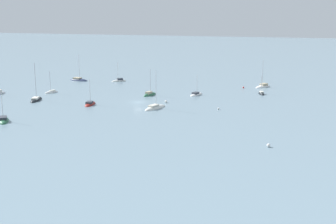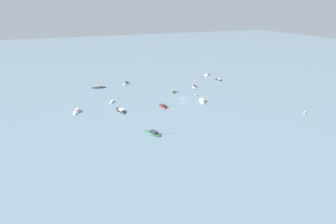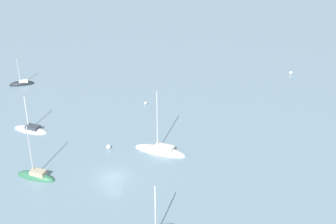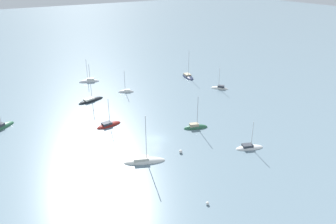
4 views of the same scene
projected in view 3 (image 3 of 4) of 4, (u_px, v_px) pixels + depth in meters
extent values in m
plane|color=slate|center=(112.00, 178.00, 68.86)|extent=(600.00, 600.00, 0.00)
cylinder|color=silver|center=(155.00, 211.00, 55.96)|extent=(0.14, 0.14, 7.03)
ellipsoid|color=white|center=(160.00, 152.00, 75.49)|extent=(5.58, 8.93, 1.74)
cube|color=beige|center=(164.00, 148.00, 74.89)|extent=(2.76, 3.53, 0.69)
cylinder|color=silver|center=(157.00, 121.00, 73.15)|extent=(0.14, 0.14, 10.10)
ellipsoid|color=#2D6647|center=(36.00, 178.00, 68.97)|extent=(3.80, 6.43, 1.87)
cube|color=tan|center=(38.00, 173.00, 68.42)|extent=(1.95, 2.52, 0.81)
cylinder|color=#B2B2B7|center=(30.00, 151.00, 67.02)|extent=(0.14, 0.14, 8.03)
ellipsoid|color=black|center=(22.00, 85.00, 99.79)|extent=(2.80, 5.39, 1.80)
cube|color=silver|center=(23.00, 81.00, 99.56)|extent=(1.52, 2.07, 0.47)
cylinder|color=#B2B2B7|center=(19.00, 71.00, 98.28)|extent=(0.14, 0.14, 5.46)
ellipsoid|color=white|center=(31.00, 130.00, 81.79)|extent=(4.31, 6.78, 1.30)
cube|color=#333842|center=(33.00, 127.00, 81.33)|extent=(2.23, 2.70, 0.65)
cylinder|color=silver|center=(26.00, 113.00, 80.35)|extent=(0.14, 0.14, 6.12)
sphere|color=white|center=(291.00, 73.00, 104.80)|extent=(0.76, 0.76, 0.76)
sphere|color=white|center=(145.00, 103.00, 90.97)|extent=(0.56, 0.56, 0.56)
sphere|color=white|center=(109.00, 147.00, 76.10)|extent=(0.75, 0.75, 0.75)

